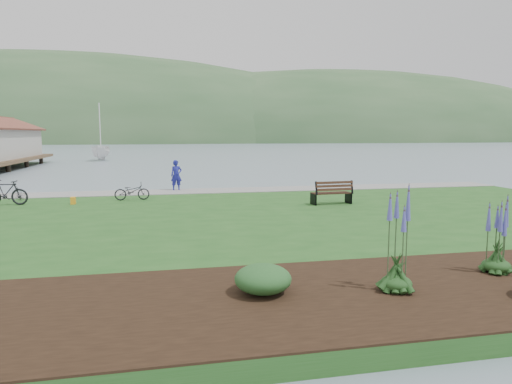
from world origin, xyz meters
TOP-DOWN VIEW (x-y plane):
  - ground at (0.00, 0.00)m, footprint 600.00×600.00m
  - lawn at (0.00, -2.00)m, footprint 34.00×20.00m
  - shoreline_path at (0.00, 6.90)m, footprint 34.00×2.20m
  - garden_bed at (3.00, -9.80)m, footprint 24.00×4.40m
  - far_hillside at (20.00, 170.00)m, footprint 580.00×80.00m
  - park_bench at (4.82, 1.08)m, footprint 1.81×0.84m
  - person at (-1.80, 7.50)m, footprint 0.80×0.62m
  - bicycle_a at (-4.00, 4.25)m, footprint 0.62×1.63m
  - bicycle_b at (-9.32, 3.76)m, footprint 0.82×1.94m
  - sailboat at (-10.33, 45.07)m, footprint 9.65×9.80m
  - pannier at (-6.51, 3.50)m, footprint 0.19×0.30m
  - echium_0 at (1.90, -9.92)m, footprint 0.62×0.62m
  - echium_1 at (4.71, -9.27)m, footprint 0.62×0.62m
  - shrub_0 at (-0.72, -9.51)m, footprint 1.12×1.12m

SIDE VIEW (x-z plane):
  - ground at x=0.00m, z-range 0.00..0.00m
  - far_hillside at x=20.00m, z-range -19.00..19.00m
  - sailboat at x=-10.33m, z-range -11.90..11.90m
  - lawn at x=0.00m, z-range 0.00..0.40m
  - shoreline_path at x=0.00m, z-range 0.40..0.43m
  - garden_bed at x=3.00m, z-range 0.40..0.44m
  - pannier at x=-6.51m, z-range 0.40..0.72m
  - shrub_0 at x=-0.72m, z-range 0.44..1.00m
  - bicycle_a at x=-4.00m, z-range 0.40..1.24m
  - park_bench at x=4.82m, z-range 0.40..1.49m
  - bicycle_b at x=-9.32m, z-range 0.40..1.53m
  - echium_1 at x=4.71m, z-range 0.29..2.12m
  - echium_0 at x=1.90m, z-range 0.23..2.54m
  - person at x=-1.80m, z-range 0.40..2.38m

